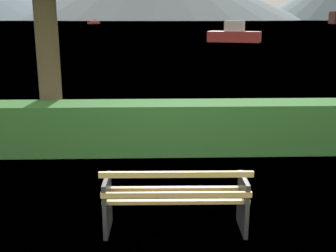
% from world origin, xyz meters
% --- Properties ---
extents(ground_plane, '(1400.00, 1400.00, 0.00)m').
position_xyz_m(ground_plane, '(0.00, 0.00, 0.00)').
color(ground_plane, '#567A38').
extents(water_surface, '(620.00, 620.00, 0.00)m').
position_xyz_m(water_surface, '(0.00, 309.21, 0.00)').
color(water_surface, '#6B8EA3').
rests_on(water_surface, ground_plane).
extents(park_bench, '(1.73, 0.60, 0.87)m').
position_xyz_m(park_bench, '(-0.00, -0.06, 0.43)').
color(park_bench, tan).
rests_on(park_bench, ground_plane).
extents(hedge_row, '(11.44, 0.78, 0.96)m').
position_xyz_m(hedge_row, '(0.00, 3.07, 0.48)').
color(hedge_row, '#387A33').
rests_on(hedge_row, ground_plane).
extents(fishing_boat_near, '(5.23, 6.35, 2.18)m').
position_xyz_m(fishing_boat_near, '(-27.76, 190.14, 0.78)').
color(fishing_boat_near, '#B2332D').
rests_on(fishing_boat_near, water_surface).
extents(sailboat_mid, '(5.85, 3.82, 2.24)m').
position_xyz_m(sailboat_mid, '(8.33, 40.86, 0.79)').
color(sailboat_mid, '#B2332D').
rests_on(sailboat_mid, water_surface).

